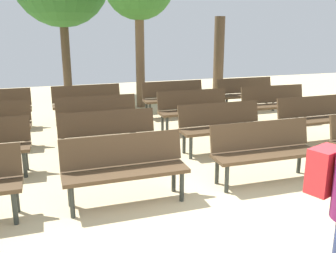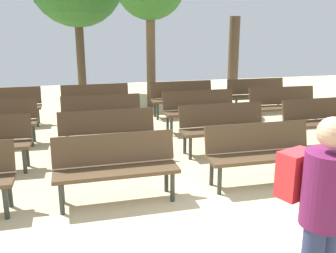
{
  "view_description": "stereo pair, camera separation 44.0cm",
  "coord_description": "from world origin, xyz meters",
  "px_view_note": "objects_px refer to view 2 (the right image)",
  "views": [
    {
      "loc": [
        -1.97,
        -2.95,
        2.24
      ],
      "look_at": [
        0.0,
        3.03,
        0.55
      ],
      "focal_mm": 40.34,
      "sensor_mm": 36.0,
      "label": 1
    },
    {
      "loc": [
        -1.54,
        -3.08,
        2.24
      ],
      "look_at": [
        0.0,
        3.03,
        0.55
      ],
      "focal_mm": 40.34,
      "sensor_mm": 36.0,
      "label": 2
    }
  ],
  "objects_px": {
    "bench_r1_c1": "(108,133)",
    "bench_r1_c3": "(322,118)",
    "bench_r1_c2": "(223,125)",
    "bench_r3_c2": "(182,96)",
    "bench_r0_c2": "(260,150)",
    "visitor_with_backpack": "(319,211)",
    "bench_r3_c0": "(4,105)",
    "bench_r2_c1": "(102,114)",
    "bench_r3_c1": "(96,100)",
    "bench_r3_c3": "(257,93)",
    "bench_r2_c2": "(200,108)",
    "tree_3": "(234,54)",
    "bench_r2_c3": "(284,104)",
    "bench_r0_c1": "(116,164)"
  },
  "relations": [
    {
      "from": "bench_r3_c0",
      "to": "bench_r3_c3",
      "type": "bearing_deg",
      "value": -0.94
    },
    {
      "from": "bench_r1_c2",
      "to": "bench_r3_c2",
      "type": "height_order",
      "value": "same"
    },
    {
      "from": "bench_r0_c1",
      "to": "bench_r3_c0",
      "type": "bearing_deg",
      "value": 114.16
    },
    {
      "from": "bench_r0_c2",
      "to": "tree_3",
      "type": "bearing_deg",
      "value": 69.9
    },
    {
      "from": "bench_r0_c2",
      "to": "bench_r2_c1",
      "type": "bearing_deg",
      "value": 125.96
    },
    {
      "from": "bench_r2_c2",
      "to": "bench_r3_c3",
      "type": "distance_m",
      "value": 2.5
    },
    {
      "from": "bench_r1_c2",
      "to": "bench_r1_c3",
      "type": "relative_size",
      "value": 1.0
    },
    {
      "from": "bench_r0_c2",
      "to": "bench_r1_c2",
      "type": "xyz_separation_m",
      "value": [
        0.03,
        1.45,
        0.0
      ]
    },
    {
      "from": "bench_r3_c0",
      "to": "bench_r2_c2",
      "type": "bearing_deg",
      "value": -19.49
    },
    {
      "from": "bench_r2_c1",
      "to": "bench_r3_c2",
      "type": "bearing_deg",
      "value": 35.55
    },
    {
      "from": "bench_r2_c1",
      "to": "bench_r2_c3",
      "type": "height_order",
      "value": "same"
    },
    {
      "from": "bench_r1_c2",
      "to": "bench_r2_c3",
      "type": "xyz_separation_m",
      "value": [
        2.08,
        1.46,
        0.0
      ]
    },
    {
      "from": "bench_r1_c1",
      "to": "bench_r2_c2",
      "type": "xyz_separation_m",
      "value": [
        2.13,
        1.5,
        0.0
      ]
    },
    {
      "from": "bench_r0_c2",
      "to": "bench_r3_c3",
      "type": "relative_size",
      "value": 1.0
    },
    {
      "from": "bench_r2_c2",
      "to": "bench_r3_c2",
      "type": "height_order",
      "value": "same"
    },
    {
      "from": "visitor_with_backpack",
      "to": "tree_3",
      "type": "bearing_deg",
      "value": -130.31
    },
    {
      "from": "bench_r3_c0",
      "to": "bench_r1_c3",
      "type": "bearing_deg",
      "value": -25.58
    },
    {
      "from": "bench_r3_c3",
      "to": "bench_r1_c2",
      "type": "bearing_deg",
      "value": -126.83
    },
    {
      "from": "bench_r0_c1",
      "to": "bench_r3_c3",
      "type": "distance_m",
      "value": 6.07
    },
    {
      "from": "bench_r2_c1",
      "to": "visitor_with_backpack",
      "type": "height_order",
      "value": "visitor_with_backpack"
    },
    {
      "from": "bench_r0_c1",
      "to": "tree_3",
      "type": "distance_m",
      "value": 9.17
    },
    {
      "from": "bench_r2_c2",
      "to": "visitor_with_backpack",
      "type": "height_order",
      "value": "visitor_with_backpack"
    },
    {
      "from": "bench_r3_c3",
      "to": "visitor_with_backpack",
      "type": "xyz_separation_m",
      "value": [
        -3.03,
        -6.84,
        0.43
      ]
    },
    {
      "from": "bench_r1_c2",
      "to": "bench_r3_c1",
      "type": "relative_size",
      "value": 1.0
    },
    {
      "from": "bench_r1_c3",
      "to": "tree_3",
      "type": "distance_m",
      "value": 6.26
    },
    {
      "from": "bench_r1_c1",
      "to": "bench_r3_c1",
      "type": "distance_m",
      "value": 2.95
    },
    {
      "from": "bench_r1_c3",
      "to": "bench_r2_c3",
      "type": "height_order",
      "value": "same"
    },
    {
      "from": "bench_r0_c2",
      "to": "bench_r3_c0",
      "type": "relative_size",
      "value": 1.0
    },
    {
      "from": "bench_r1_c1",
      "to": "bench_r1_c3",
      "type": "height_order",
      "value": "same"
    },
    {
      "from": "bench_r1_c3",
      "to": "bench_r3_c3",
      "type": "height_order",
      "value": "same"
    },
    {
      "from": "bench_r3_c1",
      "to": "tree_3",
      "type": "xyz_separation_m",
      "value": [
        4.95,
        3.25,
        0.77
      ]
    },
    {
      "from": "bench_r1_c2",
      "to": "bench_r2_c3",
      "type": "height_order",
      "value": "same"
    },
    {
      "from": "bench_r1_c2",
      "to": "bench_r3_c1",
      "type": "height_order",
      "value": "same"
    },
    {
      "from": "bench_r3_c1",
      "to": "bench_r3_c3",
      "type": "relative_size",
      "value": 1.0
    },
    {
      "from": "bench_r2_c2",
      "to": "bench_r3_c1",
      "type": "distance_m",
      "value": 2.58
    },
    {
      "from": "bench_r1_c3",
      "to": "bench_r3_c2",
      "type": "bearing_deg",
      "value": 123.84
    },
    {
      "from": "bench_r2_c2",
      "to": "bench_r2_c3",
      "type": "bearing_deg",
      "value": -0.74
    },
    {
      "from": "bench_r0_c2",
      "to": "visitor_with_backpack",
      "type": "relative_size",
      "value": 0.97
    },
    {
      "from": "bench_r2_c2",
      "to": "tree_3",
      "type": "xyz_separation_m",
      "value": [
        2.82,
        4.7,
        0.77
      ]
    },
    {
      "from": "bench_r1_c3",
      "to": "tree_3",
      "type": "xyz_separation_m",
      "value": [
        0.82,
        6.16,
        0.77
      ]
    },
    {
      "from": "bench_r1_c3",
      "to": "bench_r3_c1",
      "type": "bearing_deg",
      "value": 144.26
    },
    {
      "from": "bench_r3_c0",
      "to": "bench_r2_c1",
      "type": "bearing_deg",
      "value": -36.19
    },
    {
      "from": "bench_r3_c2",
      "to": "bench_r3_c3",
      "type": "xyz_separation_m",
      "value": [
        2.05,
        -0.04,
        0.0
      ]
    },
    {
      "from": "bench_r1_c3",
      "to": "tree_3",
      "type": "bearing_deg",
      "value": 81.84
    },
    {
      "from": "bench_r1_c2",
      "to": "bench_r3_c1",
      "type": "distance_m",
      "value": 3.59
    },
    {
      "from": "bench_r0_c2",
      "to": "bench_r3_c0",
      "type": "bearing_deg",
      "value": 133.94
    },
    {
      "from": "bench_r0_c2",
      "to": "bench_r2_c3",
      "type": "height_order",
      "value": "same"
    },
    {
      "from": "visitor_with_backpack",
      "to": "bench_r1_c3",
      "type": "bearing_deg",
      "value": -146.43
    },
    {
      "from": "bench_r3_c2",
      "to": "bench_r1_c3",
      "type": "bearing_deg",
      "value": -55.65
    },
    {
      "from": "bench_r3_c2",
      "to": "visitor_with_backpack",
      "type": "distance_m",
      "value": 6.96
    }
  ]
}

